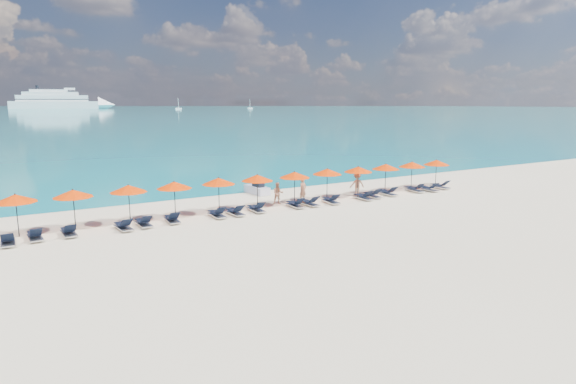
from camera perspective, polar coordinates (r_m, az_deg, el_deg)
ground at (r=28.55m, az=3.06°, el=-3.32°), size 1400.00×1400.00×0.00m
sea at (r=683.29m, az=-29.56°, el=8.61°), size 1600.00×1300.00×0.01m
cruise_ship at (r=630.75m, az=-25.00°, el=9.69°), size 115.00×38.00×31.63m
sailboat_near at (r=521.01m, az=-12.86°, el=9.65°), size 6.46×2.15×11.85m
sailboat_far at (r=562.83m, az=-4.53°, el=9.91°), size 6.01×2.00×11.01m
jetski at (r=36.63m, az=-3.69°, el=0.33°), size 1.11×2.50×0.87m
beachgoer_a at (r=33.59m, az=1.78°, el=0.26°), size 0.70×0.55×1.68m
beachgoer_b at (r=32.77m, az=-1.19°, el=-0.16°), size 0.84×0.67×1.50m
beachgoer_c at (r=36.31m, az=8.18°, el=0.95°), size 1.20×0.83×1.70m
umbrella_0 at (r=28.24m, az=-29.60°, el=-0.66°), size 2.10×2.10×2.28m
umbrella_1 at (r=28.36m, az=-24.14°, el=-0.16°), size 2.10×2.10×2.28m
umbrella_2 at (r=28.81m, az=-18.39°, el=0.38°), size 2.10×2.10×2.28m
umbrella_3 at (r=29.31m, az=-13.34°, el=0.80°), size 2.10×2.10×2.28m
umbrella_4 at (r=30.30m, az=-8.23°, el=1.29°), size 2.10×2.10×2.28m
umbrella_5 at (r=31.34m, az=-3.67°, el=1.68°), size 2.10×2.10×2.28m
umbrella_6 at (r=32.61m, az=0.79°, el=2.05°), size 2.10×2.10×2.28m
umbrella_7 at (r=34.25m, az=4.68°, el=2.42°), size 2.10×2.10×2.28m
umbrella_8 at (r=35.70m, az=8.33°, el=2.68°), size 2.10×2.10×2.28m
umbrella_9 at (r=37.56m, az=11.52°, el=2.96°), size 2.10×2.10×2.28m
umbrella_10 at (r=39.37m, az=14.50°, el=3.18°), size 2.10×2.10×2.28m
umbrella_11 at (r=41.26m, az=17.20°, el=3.37°), size 2.10×2.10×2.28m
lounger_0 at (r=27.14m, az=-30.28°, el=-5.00°), size 0.63×1.70×0.66m
lounger_1 at (r=27.46m, az=-27.79°, el=-4.60°), size 0.72×1.73×0.66m
lounger_2 at (r=27.55m, az=-24.55°, el=-4.29°), size 0.71×1.73×0.66m
lounger_3 at (r=27.68m, az=-18.91°, el=-3.82°), size 0.79×1.75×0.66m
lounger_4 at (r=28.10m, az=-16.73°, el=-3.49°), size 0.67×1.72×0.66m
lounger_5 at (r=28.58m, az=-13.55°, el=-3.10°), size 0.73×1.74×0.66m
lounger_6 at (r=29.34m, az=-8.40°, el=-2.57°), size 0.63×1.70×0.66m
lounger_7 at (r=29.77m, az=-6.28°, el=-2.33°), size 0.69×1.73×0.66m
lounger_8 at (r=30.54m, az=-3.76°, el=-1.95°), size 0.64×1.71×0.66m
lounger_9 at (r=31.77m, az=0.89°, el=-1.44°), size 0.68×1.72×0.66m
lounger_10 at (r=32.30m, az=2.56°, el=-1.25°), size 0.71×1.73×0.66m
lounger_11 at (r=33.16m, az=5.11°, el=-0.98°), size 0.79×1.75×0.66m
lounger_12 at (r=34.72m, az=8.94°, el=-0.54°), size 0.66×1.72×0.66m
lounger_13 at (r=35.58m, az=9.97°, el=-0.31°), size 0.75×1.74×0.66m
lounger_14 at (r=36.67m, az=11.78°, el=-0.05°), size 0.72×1.73×0.66m
lounger_15 at (r=38.59m, az=14.80°, el=0.34°), size 0.74×1.74×0.66m
lounger_16 at (r=39.17m, az=16.35°, el=0.41°), size 0.66×1.71×0.66m
lounger_17 at (r=40.62m, az=17.59°, el=0.69°), size 0.69×1.72×0.66m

